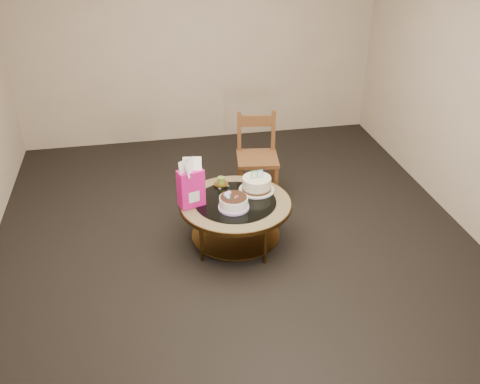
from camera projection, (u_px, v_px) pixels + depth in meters
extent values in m
plane|color=black|center=(236.00, 243.00, 5.05)|extent=(5.00, 5.00, 0.00)
cube|color=#C0AB91|center=(197.00, 39.00, 6.52)|extent=(4.50, 0.02, 2.60)
cube|color=#C0AB91|center=(343.00, 328.00, 2.27)|extent=(4.50, 0.02, 2.60)
cylinder|color=brown|center=(267.00, 209.00, 5.17)|extent=(0.04, 0.04, 0.42)
cylinder|color=brown|center=(209.00, 207.00, 5.20)|extent=(0.04, 0.04, 0.42)
cylinder|color=brown|center=(201.00, 241.00, 4.72)|extent=(0.04, 0.04, 0.42)
cylinder|color=brown|center=(265.00, 243.00, 4.68)|extent=(0.04, 0.04, 0.42)
cylinder|color=brown|center=(236.00, 234.00, 5.00)|extent=(0.82, 0.82, 0.02)
cylinder|color=brown|center=(236.00, 204.00, 4.83)|extent=(1.02, 1.02, 0.04)
cylinder|color=#968352|center=(236.00, 202.00, 4.82)|extent=(1.00, 1.00, 0.01)
cylinder|color=black|center=(236.00, 202.00, 4.82)|extent=(0.74, 0.74, 0.01)
cylinder|color=#C09FE1|center=(234.00, 207.00, 4.71)|extent=(0.28, 0.28, 0.02)
cylinder|color=white|center=(234.00, 203.00, 4.69)|extent=(0.25, 0.25, 0.11)
cylinder|color=black|center=(234.00, 197.00, 4.66)|extent=(0.24, 0.24, 0.01)
sphere|color=#C09FE1|center=(226.00, 195.00, 4.65)|extent=(0.05, 0.05, 0.05)
sphere|color=#C09FE1|center=(229.00, 193.00, 4.69)|extent=(0.04, 0.04, 0.04)
sphere|color=#C09FE1|center=(228.00, 197.00, 4.62)|extent=(0.04, 0.04, 0.04)
cone|color=#1D6E30|center=(231.00, 196.00, 4.66)|extent=(0.04, 0.04, 0.02)
cone|color=#1D6E30|center=(225.00, 198.00, 4.64)|extent=(0.03, 0.04, 0.02)
cone|color=#1D6E30|center=(230.00, 193.00, 4.71)|extent=(0.03, 0.02, 0.02)
cone|color=#1D6E30|center=(231.00, 199.00, 4.62)|extent=(0.03, 0.04, 0.02)
cylinder|color=silver|center=(257.00, 190.00, 4.99)|extent=(0.33, 0.33, 0.01)
cylinder|color=#452713|center=(257.00, 188.00, 4.98)|extent=(0.27, 0.27, 0.02)
cylinder|color=white|center=(257.00, 182.00, 4.95)|extent=(0.27, 0.27, 0.10)
cube|color=green|center=(254.00, 175.00, 4.90)|extent=(0.05, 0.02, 0.08)
cube|color=white|center=(254.00, 175.00, 4.90)|extent=(0.04, 0.02, 0.06)
cube|color=#41A2DF|center=(260.00, 174.00, 4.91)|extent=(0.05, 0.02, 0.08)
cube|color=white|center=(260.00, 174.00, 4.91)|extent=(0.04, 0.02, 0.06)
cube|color=#EB1682|center=(191.00, 188.00, 4.68)|extent=(0.25, 0.18, 0.34)
cube|color=white|center=(191.00, 194.00, 4.71)|extent=(0.13, 0.15, 0.10)
cube|color=#D0B855|center=(221.00, 185.00, 5.07)|extent=(0.15, 0.15, 0.01)
cylinder|color=#B98039|center=(221.00, 184.00, 5.06)|extent=(0.13, 0.13, 0.01)
cylinder|color=olive|center=(221.00, 180.00, 5.04)|extent=(0.07, 0.07, 0.07)
cylinder|color=black|center=(221.00, 177.00, 5.02)|extent=(0.00, 0.00, 0.01)
cube|color=brown|center=(257.00, 159.00, 5.58)|extent=(0.47, 0.47, 0.04)
cube|color=brown|center=(241.00, 187.00, 5.53)|extent=(0.05, 0.05, 0.45)
cube|color=brown|center=(276.00, 186.00, 5.55)|extent=(0.05, 0.05, 0.45)
cube|color=brown|center=(239.00, 170.00, 5.84)|extent=(0.05, 0.05, 0.45)
cube|color=brown|center=(272.00, 169.00, 5.86)|extent=(0.05, 0.05, 0.45)
cube|color=brown|center=(239.00, 132.00, 5.61)|extent=(0.05, 0.05, 0.46)
cube|color=brown|center=(273.00, 131.00, 5.63)|extent=(0.05, 0.05, 0.46)
cube|color=brown|center=(256.00, 121.00, 5.56)|extent=(0.36, 0.08, 0.12)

